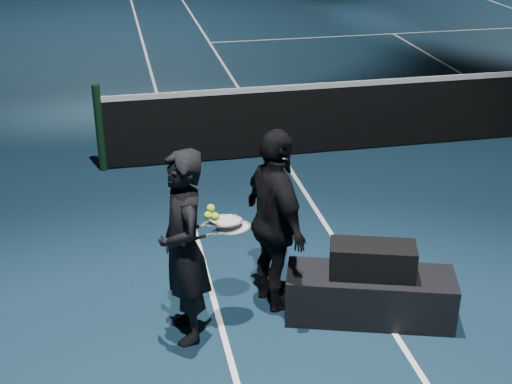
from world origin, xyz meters
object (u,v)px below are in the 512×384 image
Objects in this scene: racket_upper at (226,221)px; tennis_balls at (211,214)px; racket_bag at (372,260)px; player_a at (183,248)px; racket_lower at (234,228)px; player_b at (276,221)px; player_bench at (370,296)px.

racket_upper is 0.19m from tennis_balls.
tennis_balls is at bearing -169.85° from racket_bag.
racket_upper is at bearing 107.28° from player_a.
racket_lower is 1.00× the size of racket_upper.
player_a is at bearing 180.00° from racket_lower.
racket_upper is (-0.44, -0.11, 0.11)m from player_b.
racket_bag is 1.03× the size of racket_upper.
player_b is at bearing 19.11° from tennis_balls.
racket_upper is 5.67× the size of tennis_balls.
player_a is (-1.53, 0.08, 0.25)m from racket_bag.
player_a is 2.37× the size of racket_upper.
racket_upper reaches higher than racket_bag.
player_bench is 2.05× the size of racket_lower.
tennis_balls reaches higher than racket_bag.
racket_lower is (-0.38, -0.13, 0.05)m from player_b.
racket_lower reaches higher than player_bench.
player_a reaches higher than racket_lower.
player_b is at bearing 101.57° from player_a.
racket_bag is 0.43× the size of player_b.
player_bench is 2.00× the size of racket_bag.
racket_upper is at bearing 33.16° from tennis_balls.
racket_upper is (-1.17, 0.25, 0.71)m from player_bench.
player_bench is at bearing -31.25° from racket_lower.
racket_bag is at bearing -7.40° from tennis_balls.
player_a is 0.34m from tennis_balls.
racket_lower is at bearing 97.16° from player_b.
tennis_balls is (0.24, 0.09, 0.23)m from player_a.
player_b is at bearing 171.22° from racket_bag.
tennis_balls is at bearing -170.43° from racket_upper.
player_bench is 0.87× the size of player_a.
tennis_balls is at bearing -169.85° from player_bench.
player_a is 13.42× the size of tennis_balls.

